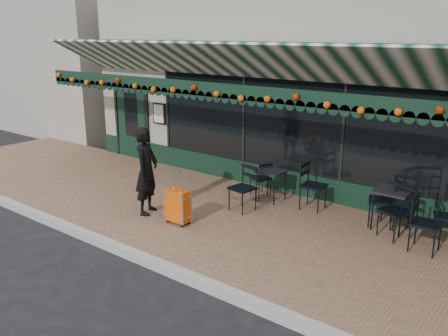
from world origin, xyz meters
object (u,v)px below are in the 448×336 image
Objects in this scene: cafe_table_b at (271,174)px; chair_b_front at (242,189)px; cafe_table_a at (393,194)px; chair_a_front at (395,212)px; woman at (147,171)px; suitcase at (178,206)px; chair_b_left at (261,179)px; chair_a_extra at (426,224)px; chair_a_left at (381,201)px; chair_b_right at (313,186)px; chair_a_right at (446,217)px.

chair_b_front is (-0.13, -0.84, -0.13)m from cafe_table_b.
chair_b_front is (-2.62, -0.88, -0.21)m from cafe_table_a.
chair_a_front is 1.02× the size of chair_b_front.
chair_b_front is (1.38, 1.22, -0.40)m from woman.
chair_a_front is at bearing 19.97° from chair_b_front.
woman is at bearing -126.22° from cafe_table_b.
cafe_table_b is at bearing 90.09° from chair_b_front.
suitcase reaches higher than chair_b_left.
chair_b_left is (-3.56, 0.63, -0.08)m from chair_a_extra.
chair_a_extra reaches higher than cafe_table_b.
suitcase is 3.69m from chair_a_left.
chair_b_right reaches higher than chair_b_front.
chair_a_front is 1.00× the size of chair_a_extra.
chair_a_right is 0.83× the size of chair_a_extra.
chair_b_front is at bearing 87.63° from chair_a_right.
woman is 1.88× the size of chair_b_front.
chair_a_right is 3.68m from chair_b_left.
chair_a_right is at bearing -91.30° from chair_b_right.
chair_a_front is (3.33, 1.83, 0.12)m from suitcase.
chair_b_front is (-3.36, -0.32, -0.01)m from chair_a_extra.
chair_b_right is (0.92, 0.10, -0.11)m from cafe_table_b.
chair_b_front reaches higher than chair_a_right.
chair_b_front is at bearing 127.73° from chair_b_right.
cafe_table_a is 2.49m from cafe_table_b.
chair_a_front reaches higher than cafe_table_a.
chair_a_extra reaches higher than chair_a_right.
chair_b_right reaches higher than cafe_table_a.
woman is 4.38m from chair_a_left.
chair_a_left is (2.28, 0.10, -0.12)m from cafe_table_b.
cafe_table_b is at bearing 92.05° from chair_b_right.
cafe_table_b is at bearing -179.09° from cafe_table_a.
suitcase is at bearing -126.72° from chair_a_front.
suitcase is 1.09× the size of chair_a_extra.
chair_b_left is at bearing 110.61° from chair_b_front.
cafe_table_a is 0.80× the size of chair_a_extra.
woman is 4.55m from chair_a_front.
chair_b_left is (-2.61, 0.01, -0.08)m from chair_a_left.
chair_a_extra is (0.95, -0.62, -0.00)m from chair_a_left.
chair_a_extra is at bearing -109.23° from chair_b_right.
chair_a_front is at bearing -5.95° from cafe_table_b.
suitcase reaches higher than chair_a_left.
woman reaches higher than chair_a_right.
woman is 1.70× the size of suitcase.
chair_a_extra is (3.23, -0.52, -0.12)m from cafe_table_b.
chair_a_left is 0.99× the size of chair_b_right.
cafe_table_b is 3.28m from chair_a_extra.
suitcase is at bearing -72.21° from chair_a_left.
suitcase reaches higher than chair_b_front.
woman is 1.84× the size of chair_a_left.
cafe_table_b is at bearing -58.14° from woman.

